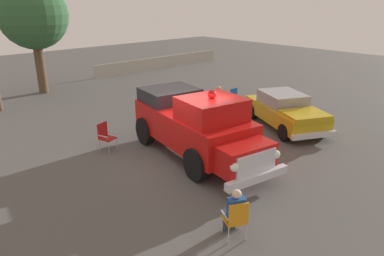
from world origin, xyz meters
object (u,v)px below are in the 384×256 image
(lawn_chair_by_car, at_px, (105,134))
(traffic_cone, at_px, (254,134))
(vintage_fire_truck, at_px, (196,124))
(lawn_chair_spare, at_px, (235,97))
(spectator_seated, at_px, (234,210))
(oak_tree_distant, at_px, (33,15))
(classic_hot_rod, at_px, (286,111))
(spectator_standing, at_px, (218,101))
(lawn_chair_near_truck, at_px, (236,218))

(lawn_chair_by_car, xyz_separation_m, traffic_cone, (-4.72, 3.20, -0.28))
(traffic_cone, bearing_deg, vintage_fire_truck, -11.78)
(lawn_chair_spare, height_order, spectator_seated, spectator_seated)
(spectator_seated, bearing_deg, vintage_fire_truck, -122.10)
(lawn_chair_by_car, relative_size, oak_tree_distant, 0.16)
(oak_tree_distant, height_order, traffic_cone, oak_tree_distant)
(vintage_fire_truck, xyz_separation_m, spectator_seated, (2.50, 3.99, -0.50))
(classic_hot_rod, bearing_deg, spectator_standing, -55.59)
(vintage_fire_truck, xyz_separation_m, lawn_chair_by_car, (2.08, -2.65, -0.61))
(classic_hot_rod, height_order, oak_tree_distant, oak_tree_distant)
(lawn_chair_spare, height_order, traffic_cone, lawn_chair_spare)
(traffic_cone, bearing_deg, classic_hot_rod, -177.13)
(lawn_chair_by_car, bearing_deg, traffic_cone, 145.83)
(vintage_fire_truck, xyz_separation_m, spectator_standing, (-3.24, -2.00, -0.23))
(classic_hot_rod, xyz_separation_m, spectator_seated, (7.41, 3.55, -0.05))
(classic_hot_rod, bearing_deg, traffic_cone, 2.87)
(spectator_seated, bearing_deg, lawn_chair_near_truck, 61.89)
(vintage_fire_truck, height_order, spectator_standing, vintage_fire_truck)
(lawn_chair_spare, bearing_deg, vintage_fire_truck, 27.77)
(spectator_seated, xyz_separation_m, traffic_cone, (-5.14, -3.44, -0.39))
(spectator_standing, bearing_deg, vintage_fire_truck, 31.62)
(lawn_chair_by_car, relative_size, spectator_standing, 0.61)
(lawn_chair_spare, height_order, spectator_standing, spectator_standing)
(classic_hot_rod, relative_size, lawn_chair_spare, 4.64)
(spectator_standing, distance_m, oak_tree_distant, 11.86)
(classic_hot_rod, distance_m, lawn_chair_by_car, 7.64)
(lawn_chair_near_truck, bearing_deg, spectator_standing, -133.59)
(lawn_chair_by_car, height_order, oak_tree_distant, oak_tree_distant)
(oak_tree_distant, bearing_deg, lawn_chair_by_car, 80.90)
(lawn_chair_spare, bearing_deg, traffic_cone, 50.68)
(vintage_fire_truck, distance_m, spectator_seated, 4.73)
(vintage_fire_truck, relative_size, lawn_chair_by_car, 6.10)
(spectator_standing, bearing_deg, oak_tree_distant, -70.91)
(lawn_chair_near_truck, relative_size, lawn_chair_spare, 1.00)
(lawn_chair_near_truck, xyz_separation_m, spectator_standing, (-5.81, -6.10, 0.37))
(classic_hot_rod, bearing_deg, lawn_chair_near_truck, 26.14)
(vintage_fire_truck, bearing_deg, lawn_chair_near_truck, 58.01)
(vintage_fire_truck, relative_size, lawn_chair_spare, 6.10)
(spectator_seated, bearing_deg, lawn_chair_spare, -139.20)
(vintage_fire_truck, relative_size, lawn_chair_near_truck, 6.10)
(classic_hot_rod, xyz_separation_m, lawn_chair_by_car, (6.99, -3.09, -0.16))
(oak_tree_distant, xyz_separation_m, traffic_cone, (-3.10, 13.27, -4.09))
(lawn_chair_near_truck, relative_size, oak_tree_distant, 0.16)
(vintage_fire_truck, relative_size, oak_tree_distant, 0.98)
(classic_hot_rod, bearing_deg, lawn_chair_by_car, -23.83)
(oak_tree_distant, bearing_deg, lawn_chair_near_truck, 82.90)
(classic_hot_rod, relative_size, spectator_standing, 2.82)
(lawn_chair_near_truck, bearing_deg, lawn_chair_by_car, -94.10)
(lawn_chair_spare, bearing_deg, spectator_standing, 21.52)
(spectator_seated, bearing_deg, traffic_cone, -146.22)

